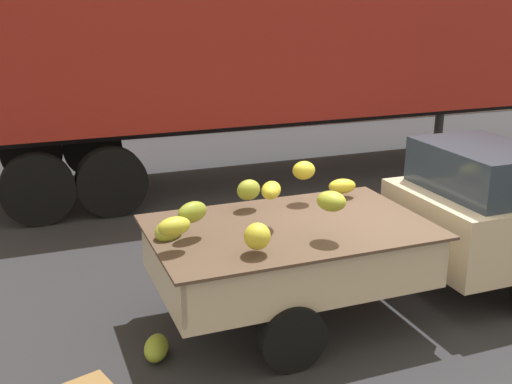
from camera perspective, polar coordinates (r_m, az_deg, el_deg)
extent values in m
plane|color=#28282B|center=(7.34, 12.88, -9.61)|extent=(220.00, 220.00, 0.00)
cube|color=gray|center=(15.82, -6.14, 5.80)|extent=(80.00, 0.80, 0.16)
cube|color=#CCB793|center=(7.74, 20.49, -2.49)|extent=(1.97, 1.67, 0.78)
cube|color=#28333D|center=(7.43, 19.90, 2.02)|extent=(1.10, 1.46, 0.52)
cube|color=#CCB793|center=(6.49, 2.97, -7.23)|extent=(2.70, 1.68, 0.08)
cube|color=#CCB793|center=(7.06, 0.39, -2.80)|extent=(2.67, 0.10, 0.44)
cube|color=#CCB793|center=(5.74, 6.25, -7.94)|extent=(2.67, 0.10, 0.44)
cube|color=#CCB793|center=(6.99, 12.87, -3.49)|extent=(0.08, 1.63, 0.44)
cube|color=#CCB793|center=(6.01, -8.55, -6.81)|extent=(0.08, 1.63, 0.44)
cube|color=#B21914|center=(7.10, 0.30, -3.03)|extent=(2.56, 0.06, 0.07)
cube|color=brown|center=(6.30, 3.04, -3.18)|extent=(2.82, 1.81, 0.03)
ellipsoid|color=#9EA52B|center=(5.86, 6.86, -0.84)|extent=(0.34, 0.36, 0.19)
ellipsoid|color=gold|center=(7.17, 7.83, 0.53)|extent=(0.34, 0.23, 0.17)
ellipsoid|color=yellow|center=(6.11, 1.38, 0.17)|extent=(0.33, 0.39, 0.16)
ellipsoid|color=#9CAB31|center=(6.04, -7.94, -3.51)|extent=(0.39, 0.38, 0.21)
ellipsoid|color=olive|center=(5.91, -5.81, -1.84)|extent=(0.37, 0.31, 0.20)
ellipsoid|color=#95A12B|center=(6.68, -0.68, 0.20)|extent=(0.34, 0.30, 0.22)
ellipsoid|color=gold|center=(5.64, -7.44, -3.10)|extent=(0.35, 0.27, 0.17)
ellipsoid|color=gold|center=(6.90, 4.36, 1.98)|extent=(0.30, 0.27, 0.20)
ellipsoid|color=gold|center=(5.56, 0.12, -4.04)|extent=(0.34, 0.35, 0.24)
cylinder|color=black|center=(8.49, 16.95, -3.76)|extent=(0.64, 0.21, 0.64)
cylinder|color=black|center=(7.16, -1.97, -7.04)|extent=(0.64, 0.21, 0.64)
cylinder|color=black|center=(5.86, 3.24, -13.02)|extent=(0.64, 0.21, 0.64)
cube|color=maroon|center=(11.67, 3.62, 14.15)|extent=(12.04, 2.70, 2.70)
cube|color=black|center=(11.85, 3.48, 6.90)|extent=(11.05, 0.58, 0.30)
cylinder|color=black|center=(12.18, -14.66, 3.95)|extent=(1.08, 0.32, 1.08)
cylinder|color=black|center=(9.87, -12.97, 0.92)|extent=(1.08, 0.32, 1.08)
cylinder|color=black|center=(12.12, -19.73, 3.41)|extent=(1.08, 0.32, 1.08)
cylinder|color=black|center=(9.80, -19.22, 0.24)|extent=(1.08, 0.32, 1.08)
cylinder|color=#38383A|center=(13.62, 16.26, 5.60)|extent=(0.18, 0.18, 1.25)
ellipsoid|color=#93A530|center=(6.17, -9.05, -13.82)|extent=(0.34, 0.44, 0.22)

